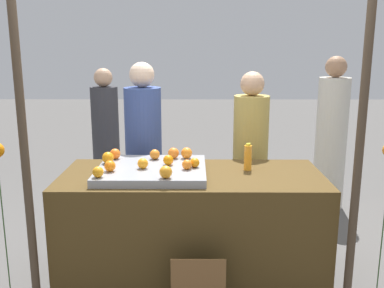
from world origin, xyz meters
The scene contains 22 objects.
ground_plane centered at (0.00, 0.00, 0.00)m, with size 24.00×24.00×0.00m, color #565451.
stall_counter centered at (0.00, 0.00, 0.44)m, with size 2.00×0.86×0.87m, color #4C3819.
orange_tray centered at (-0.30, -0.01, 0.90)m, with size 0.81×0.71×0.06m, color gray.
orange_0 centered at (-0.65, -0.29, 0.97)m, with size 0.08×0.08×0.08m, color orange.
orange_1 centered at (-0.15, 0.23, 0.98)m, with size 0.09×0.09×0.09m, color orange.
orange_2 centered at (-0.66, 0.08, 0.98)m, with size 0.09×0.09×0.09m, color orange.
orange_3 centered at (-0.62, 0.21, 0.98)m, with size 0.09×0.09×0.09m, color orange.
orange_4 centered at (0.02, -0.03, 0.97)m, with size 0.07×0.07×0.07m, color orange.
orange_5 centered at (-0.30, 0.21, 0.98)m, with size 0.08×0.08×0.08m, color orange.
orange_6 centered at (-0.04, 0.23, 0.98)m, with size 0.09×0.09×0.09m, color orange.
orange_7 centered at (-0.04, -0.09, 0.97)m, with size 0.07×0.07×0.07m, color orange.
orange_8 centered at (-0.60, -0.15, 0.98)m, with size 0.08×0.08×0.08m, color orange.
orange_9 centered at (-0.37, -0.07, 0.97)m, with size 0.08×0.08×0.08m, color orange.
orange_10 centered at (-0.18, 0.03, 0.97)m, with size 0.08×0.08×0.08m, color orange.
orange_11 centered at (-0.18, -0.31, 0.98)m, with size 0.09×0.09×0.09m, color orange.
juice_bottle centered at (0.44, 0.11, 0.98)m, with size 0.06×0.06×0.22m.
vendor_left centered at (-0.46, 0.75, 0.79)m, with size 0.34×0.34×1.69m.
vendor_right centered at (0.54, 0.72, 0.75)m, with size 0.32×0.32×1.61m.
crowd_person_0 centered at (-1.03, 1.84, 0.74)m, with size 0.32×0.32×1.58m.
crowd_person_1 centered at (1.56, 1.62, 0.80)m, with size 0.35×0.35×1.73m.
canopy_post_left centered at (-1.08, -0.47, 1.16)m, with size 0.06×0.06×2.32m, color #473828.
canopy_post_right centered at (1.08, -0.47, 1.16)m, with size 0.06×0.06×2.32m, color #473828.
Camera 1 is at (0.02, -3.20, 1.83)m, focal length 40.72 mm.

